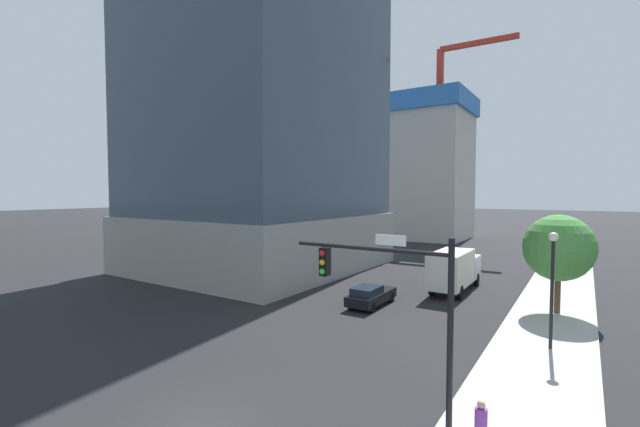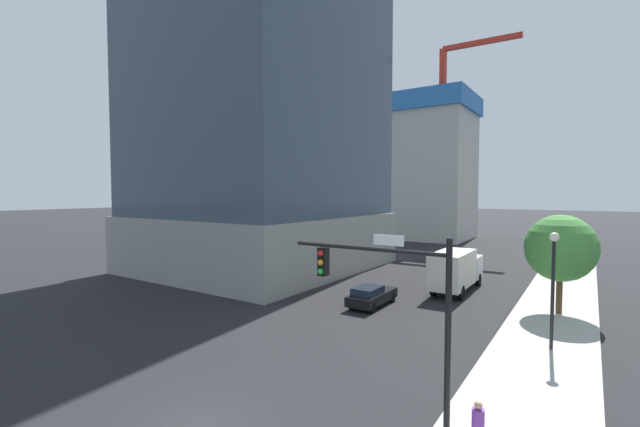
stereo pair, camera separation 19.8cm
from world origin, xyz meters
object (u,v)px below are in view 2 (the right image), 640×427
at_px(traffic_light_pole, 388,289).
at_px(street_tree, 561,248).
at_px(car_green, 447,260).
at_px(car_black, 371,296).
at_px(office_tower, 262,5).
at_px(box_truck, 456,269).
at_px(street_lamp, 553,273).
at_px(construction_building, 421,161).

height_order(traffic_light_pole, street_tree, street_tree).
xyz_separation_m(traffic_light_pole, car_green, (-6.52, 29.12, -3.63)).
relative_size(car_black, car_green, 0.99).
distance_m(office_tower, box_truck, 31.56).
relative_size(street_lamp, street_tree, 0.91).
xyz_separation_m(car_black, car_green, (0.00, 17.23, 0.02)).
relative_size(traffic_light_pole, street_lamp, 1.08).
relative_size(construction_building, car_black, 6.70).
bearing_deg(car_green, car_black, -90.00).
bearing_deg(car_green, box_truck, -70.10).
distance_m(construction_building, car_black, 46.27).
bearing_deg(office_tower, street_lamp, -19.84).
bearing_deg(traffic_light_pole, car_black, 118.74).
relative_size(construction_building, traffic_light_pole, 4.93).
bearing_deg(car_green, street_lamp, -61.26).
xyz_separation_m(construction_building, car_black, (12.13, -42.89, -12.40)).
xyz_separation_m(construction_building, street_tree, (22.81, -38.31, -8.90)).
distance_m(traffic_light_pole, street_tree, 16.98).
xyz_separation_m(traffic_light_pole, street_lamp, (4.26, 9.47, -0.52)).
bearing_deg(box_truck, construction_building, 113.84).
relative_size(construction_building, box_truck, 3.90).
distance_m(construction_building, box_truck, 40.57).
xyz_separation_m(traffic_light_pole, car_black, (-6.52, 11.89, -3.65)).
distance_m(office_tower, street_tree, 34.87).
distance_m(street_lamp, car_black, 11.48).
xyz_separation_m(office_tower, traffic_light_pole, (22.51, -19.13, -22.15)).
height_order(traffic_light_pole, box_truck, traffic_light_pole).
bearing_deg(car_green, traffic_light_pole, -77.38).
relative_size(street_tree, car_green, 1.36).
height_order(street_lamp, box_truck, street_lamp).
height_order(car_black, car_green, car_green).
height_order(street_lamp, car_black, street_lamp).
bearing_deg(street_tree, box_truck, 159.25).
relative_size(construction_building, street_lamp, 5.34).
bearing_deg(construction_building, car_black, -74.21).
distance_m(car_black, car_green, 17.23).
bearing_deg(street_lamp, car_black, 167.33).
xyz_separation_m(street_lamp, car_black, (-10.78, 2.42, -3.13)).
distance_m(traffic_light_pole, car_green, 30.06).
height_order(street_lamp, street_tree, street_tree).
height_order(office_tower, car_green, office_tower).
bearing_deg(street_lamp, street_tree, 90.79).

